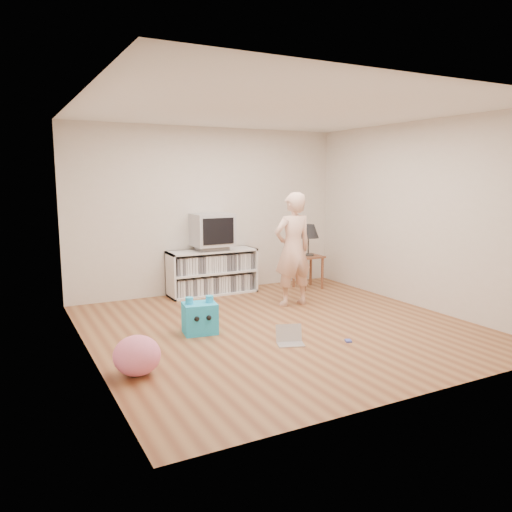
{
  "coord_description": "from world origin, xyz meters",
  "views": [
    {
      "loc": [
        -3.03,
        -5.13,
        1.83
      ],
      "look_at": [
        -0.12,
        0.4,
        0.84
      ],
      "focal_mm": 35.0,
      "sensor_mm": 36.0,
      "label": 1
    }
  ],
  "objects": [
    {
      "name": "ground",
      "position": [
        0.0,
        0.0,
        0.0
      ],
      "size": [
        4.5,
        4.5,
        0.0
      ],
      "primitive_type": "plane",
      "color": "brown",
      "rests_on": "ground"
    },
    {
      "name": "walls",
      "position": [
        0.0,
        0.0,
        1.3
      ],
      "size": [
        4.52,
        4.52,
        2.6
      ],
      "color": "beige",
      "rests_on": "ground"
    },
    {
      "name": "ceiling",
      "position": [
        0.0,
        0.0,
        2.6
      ],
      "size": [
        4.5,
        4.5,
        0.01
      ],
      "primitive_type": "cube",
      "color": "white",
      "rests_on": "walls"
    },
    {
      "name": "media_unit",
      "position": [
        -0.05,
        2.04,
        0.35
      ],
      "size": [
        1.4,
        0.45,
        0.7
      ],
      "color": "white",
      "rests_on": "ground"
    },
    {
      "name": "dvd_deck",
      "position": [
        -0.05,
        2.02,
        0.73
      ],
      "size": [
        0.45,
        0.35,
        0.07
      ],
      "primitive_type": "cube",
      "color": "gray",
      "rests_on": "media_unit"
    },
    {
      "name": "crt_tv",
      "position": [
        -0.05,
        2.02,
        1.02
      ],
      "size": [
        0.6,
        0.53,
        0.5
      ],
      "color": "#A7A7AC",
      "rests_on": "dvd_deck"
    },
    {
      "name": "side_table",
      "position": [
        1.5,
        1.65,
        0.42
      ],
      "size": [
        0.42,
        0.42,
        0.55
      ],
      "color": "brown",
      "rests_on": "ground"
    },
    {
      "name": "table_lamp",
      "position": [
        1.5,
        1.65,
        0.94
      ],
      "size": [
        0.34,
        0.34,
        0.52
      ],
      "color": "#333333",
      "rests_on": "side_table"
    },
    {
      "name": "person",
      "position": [
        0.7,
        0.84,
        0.81
      ],
      "size": [
        0.59,
        0.39,
        1.62
      ],
      "primitive_type": "imported",
      "rotation": [
        0.0,
        0.0,
        3.14
      ],
      "color": "beige",
      "rests_on": "ground"
    },
    {
      "name": "laptop",
      "position": [
        -0.22,
        -0.59,
        0.05
      ],
      "size": [
        0.35,
        0.32,
        0.2
      ],
      "rotation": [
        0.0,
        0.0,
        -0.34
      ],
      "color": "silver",
      "rests_on": "ground"
    },
    {
      "name": "playing_cards",
      "position": [
        0.39,
        -0.85,
        0.01
      ],
      "size": [
        0.09,
        0.11,
        0.02
      ],
      "primitive_type": "cube",
      "rotation": [
        0.0,
        0.0,
        -0.38
      ],
      "color": "#4553BA",
      "rests_on": "ground"
    },
    {
      "name": "plush_blue",
      "position": [
        -0.97,
        0.22,
        0.19
      ],
      "size": [
        0.42,
        0.37,
        0.45
      ],
      "rotation": [
        0.0,
        0.0,
        -0.15
      ],
      "color": "#1DB3F3",
      "rests_on": "ground"
    },
    {
      "name": "plush_pink",
      "position": [
        -1.95,
        -0.69,
        0.19
      ],
      "size": [
        0.46,
        0.46,
        0.38
      ],
      "primitive_type": "ellipsoid",
      "rotation": [
        0.0,
        0.0,
        -0.04
      ],
      "color": "pink",
      "rests_on": "ground"
    }
  ]
}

